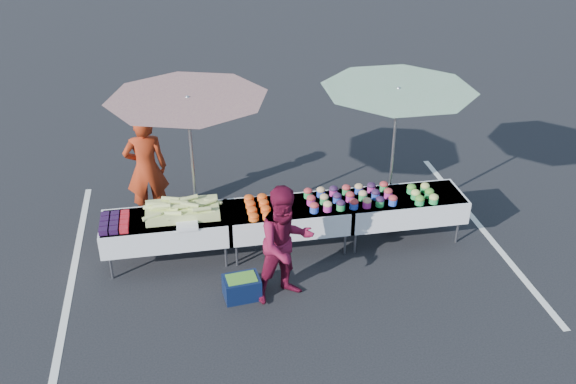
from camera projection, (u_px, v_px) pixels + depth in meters
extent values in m
plane|color=black|center=(288.00, 249.00, 9.89)|extent=(80.00, 80.00, 0.00)
cube|color=silver|center=(73.00, 270.00, 9.39)|extent=(0.10, 5.00, 0.00)
cube|color=silver|center=(482.00, 229.00, 10.39)|extent=(0.10, 5.00, 0.00)
cube|color=white|center=(166.00, 219.00, 9.26)|extent=(1.80, 0.75, 0.04)
cube|color=white|center=(167.00, 229.00, 9.33)|extent=(1.86, 0.81, 0.36)
cylinder|color=slate|center=(111.00, 267.00, 9.14)|extent=(0.04, 0.04, 0.39)
cylinder|color=slate|center=(113.00, 244.00, 9.64)|extent=(0.04, 0.04, 0.39)
cylinder|color=slate|center=(226.00, 255.00, 9.39)|extent=(0.04, 0.04, 0.39)
cylinder|color=slate|center=(222.00, 234.00, 9.90)|extent=(0.04, 0.04, 0.39)
cube|color=white|center=(288.00, 208.00, 9.54)|extent=(1.80, 0.75, 0.04)
cube|color=white|center=(288.00, 217.00, 9.62)|extent=(1.86, 0.81, 0.36)
cylinder|color=slate|center=(237.00, 254.00, 9.42)|extent=(0.04, 0.04, 0.39)
cylinder|color=slate|center=(233.00, 233.00, 9.92)|extent=(0.04, 0.04, 0.39)
cylinder|color=slate|center=(345.00, 243.00, 9.67)|extent=(0.04, 0.04, 0.39)
cylinder|color=slate|center=(335.00, 223.00, 10.18)|extent=(0.04, 0.04, 0.39)
cube|color=white|center=(403.00, 197.00, 9.82)|extent=(1.80, 0.75, 0.04)
cube|color=white|center=(403.00, 206.00, 9.90)|extent=(1.86, 0.81, 0.36)
cylinder|color=slate|center=(355.00, 242.00, 9.70)|extent=(0.04, 0.04, 0.39)
cylinder|color=slate|center=(345.00, 222.00, 10.21)|extent=(0.04, 0.04, 0.39)
cylinder|color=slate|center=(457.00, 232.00, 9.96)|extent=(0.04, 0.04, 0.39)
cylinder|color=slate|center=(442.00, 212.00, 10.46)|extent=(0.04, 0.04, 0.39)
cube|color=black|center=(103.00, 231.00, 8.86)|extent=(0.12, 0.12, 0.08)
cube|color=black|center=(104.00, 226.00, 8.98)|extent=(0.12, 0.12, 0.08)
cube|color=black|center=(105.00, 221.00, 9.10)|extent=(0.12, 0.12, 0.08)
cube|color=black|center=(105.00, 216.00, 9.22)|extent=(0.12, 0.12, 0.08)
cube|color=black|center=(114.00, 230.00, 8.88)|extent=(0.12, 0.12, 0.08)
cube|color=black|center=(114.00, 225.00, 9.00)|extent=(0.12, 0.12, 0.08)
cube|color=black|center=(115.00, 220.00, 9.12)|extent=(0.12, 0.12, 0.08)
cube|color=black|center=(115.00, 215.00, 9.25)|extent=(0.12, 0.12, 0.08)
cube|color=maroon|center=(124.00, 229.00, 8.91)|extent=(0.12, 0.12, 0.08)
cube|color=maroon|center=(124.00, 224.00, 9.03)|extent=(0.12, 0.12, 0.08)
cube|color=maroon|center=(125.00, 219.00, 9.15)|extent=(0.12, 0.12, 0.08)
cube|color=maroon|center=(125.00, 214.00, 9.27)|extent=(0.12, 0.12, 0.08)
cube|color=#D7D86E|center=(182.00, 210.00, 9.29)|extent=(1.05, 0.55, 0.14)
cylinder|color=#D7D86E|center=(203.00, 201.00, 9.46)|extent=(0.27, 0.09, 0.10)
cylinder|color=#D7D86E|center=(155.00, 205.00, 9.22)|extent=(0.27, 0.14, 0.07)
cylinder|color=#D7D86E|center=(190.00, 205.00, 9.15)|extent=(0.27, 0.14, 0.09)
cylinder|color=#D7D86E|center=(152.00, 209.00, 9.23)|extent=(0.27, 0.15, 0.10)
cylinder|color=#D7D86E|center=(169.00, 208.00, 9.17)|extent=(0.27, 0.15, 0.08)
cylinder|color=#D7D86E|center=(179.00, 202.00, 9.26)|extent=(0.27, 0.10, 0.10)
cylinder|color=#D7D86E|center=(179.00, 206.00, 9.16)|extent=(0.27, 0.07, 0.08)
cylinder|color=#D7D86E|center=(173.00, 213.00, 9.08)|extent=(0.27, 0.14, 0.09)
cylinder|color=#D7D86E|center=(170.00, 199.00, 9.39)|extent=(0.27, 0.12, 0.08)
cylinder|color=#D7D86E|center=(213.00, 202.00, 9.42)|extent=(0.27, 0.16, 0.08)
cylinder|color=#D7D86E|center=(160.00, 208.00, 9.16)|extent=(0.27, 0.11, 0.07)
cylinder|color=#D7D86E|center=(177.00, 217.00, 9.06)|extent=(0.27, 0.10, 0.07)
cylinder|color=#D7D86E|center=(189.00, 198.00, 9.38)|extent=(0.27, 0.12, 0.08)
cylinder|color=#D7D86E|center=(151.00, 217.00, 9.00)|extent=(0.27, 0.15, 0.08)
cylinder|color=#D7D86E|center=(158.00, 204.00, 9.21)|extent=(0.27, 0.10, 0.08)
cylinder|color=#D7D86E|center=(197.00, 206.00, 9.24)|extent=(0.27, 0.16, 0.10)
cylinder|color=#D7D86E|center=(162.00, 206.00, 9.12)|extent=(0.27, 0.12, 0.09)
cylinder|color=#D7D86E|center=(202.00, 209.00, 9.08)|extent=(0.27, 0.09, 0.07)
cylinder|color=#D7D86E|center=(206.00, 212.00, 9.14)|extent=(0.27, 0.10, 0.09)
cylinder|color=#D7D86E|center=(200.00, 211.00, 9.19)|extent=(0.27, 0.12, 0.09)
cylinder|color=#D7D86E|center=(188.00, 200.00, 9.49)|extent=(0.27, 0.10, 0.08)
cylinder|color=#D7D86E|center=(208.00, 202.00, 9.29)|extent=(0.27, 0.14, 0.10)
cylinder|color=#D7D86E|center=(203.00, 200.00, 9.50)|extent=(0.27, 0.12, 0.07)
cube|color=white|center=(187.00, 225.00, 9.02)|extent=(0.30, 0.25, 0.05)
cylinder|color=orange|center=(254.00, 218.00, 9.19)|extent=(0.15, 0.15, 0.05)
ellipsoid|color=#F3380D|center=(254.00, 216.00, 9.17)|extent=(0.15, 0.15, 0.08)
cylinder|color=orange|center=(252.00, 212.00, 9.34)|extent=(0.15, 0.15, 0.05)
ellipsoid|color=#F3380D|center=(252.00, 210.00, 9.32)|extent=(0.15, 0.15, 0.08)
cylinder|color=orange|center=(251.00, 206.00, 9.50)|extent=(0.15, 0.15, 0.05)
ellipsoid|color=#F3380D|center=(251.00, 204.00, 9.48)|extent=(0.15, 0.15, 0.08)
cylinder|color=orange|center=(249.00, 200.00, 9.65)|extent=(0.15, 0.15, 0.05)
ellipsoid|color=#F3380D|center=(249.00, 198.00, 9.63)|extent=(0.15, 0.15, 0.08)
cylinder|color=orange|center=(268.00, 217.00, 9.22)|extent=(0.15, 0.15, 0.05)
ellipsoid|color=#F3380D|center=(268.00, 215.00, 9.20)|extent=(0.15, 0.15, 0.08)
cylinder|color=orange|center=(266.00, 211.00, 9.38)|extent=(0.15, 0.15, 0.05)
ellipsoid|color=#F3380D|center=(266.00, 208.00, 9.36)|extent=(0.15, 0.15, 0.08)
cylinder|color=orange|center=(264.00, 205.00, 9.53)|extent=(0.15, 0.15, 0.05)
ellipsoid|color=#F3380D|center=(264.00, 202.00, 9.51)|extent=(0.15, 0.15, 0.08)
cylinder|color=orange|center=(262.00, 199.00, 9.69)|extent=(0.15, 0.15, 0.05)
ellipsoid|color=#F3380D|center=(262.00, 196.00, 9.67)|extent=(0.15, 0.15, 0.08)
cylinder|color=orange|center=(281.00, 216.00, 9.25)|extent=(0.15, 0.15, 0.05)
ellipsoid|color=#F3380D|center=(281.00, 213.00, 9.23)|extent=(0.15, 0.15, 0.08)
cylinder|color=orange|center=(279.00, 210.00, 9.41)|extent=(0.15, 0.15, 0.05)
ellipsoid|color=#F3380D|center=(279.00, 207.00, 9.39)|extent=(0.15, 0.15, 0.08)
cylinder|color=orange|center=(277.00, 203.00, 9.56)|extent=(0.15, 0.15, 0.05)
ellipsoid|color=#F3380D|center=(277.00, 201.00, 9.54)|extent=(0.15, 0.15, 0.08)
cylinder|color=orange|center=(275.00, 198.00, 9.72)|extent=(0.15, 0.15, 0.05)
ellipsoid|color=#F3380D|center=(275.00, 195.00, 9.70)|extent=(0.15, 0.15, 0.08)
cylinder|color=blue|center=(314.00, 209.00, 9.37)|extent=(0.13, 0.13, 0.10)
ellipsoid|color=maroon|center=(314.00, 206.00, 9.34)|extent=(0.14, 0.14, 0.10)
cylinder|color=#B82788|center=(311.00, 202.00, 9.56)|extent=(0.13, 0.13, 0.10)
ellipsoid|color=maroon|center=(311.00, 198.00, 9.53)|extent=(0.14, 0.14, 0.10)
cylinder|color=green|center=(308.00, 195.00, 9.75)|extent=(0.13, 0.13, 0.10)
ellipsoid|color=maroon|center=(308.00, 191.00, 9.72)|extent=(0.14, 0.14, 0.10)
cylinder|color=#B82788|center=(328.00, 208.00, 9.40)|extent=(0.13, 0.13, 0.10)
ellipsoid|color=tan|center=(328.00, 204.00, 9.37)|extent=(0.14, 0.14, 0.10)
cylinder|color=green|center=(324.00, 200.00, 9.59)|extent=(0.13, 0.13, 0.10)
ellipsoid|color=tan|center=(324.00, 197.00, 9.56)|extent=(0.14, 0.14, 0.10)
cylinder|color=blue|center=(321.00, 193.00, 9.78)|extent=(0.13, 0.13, 0.10)
ellipsoid|color=tan|center=(321.00, 190.00, 9.75)|extent=(0.14, 0.14, 0.10)
cylinder|color=green|center=(341.00, 207.00, 9.43)|extent=(0.13, 0.13, 0.10)
ellipsoid|color=black|center=(341.00, 203.00, 9.40)|extent=(0.14, 0.14, 0.10)
cylinder|color=blue|center=(337.00, 199.00, 9.62)|extent=(0.13, 0.13, 0.10)
ellipsoid|color=black|center=(337.00, 196.00, 9.59)|extent=(0.14, 0.14, 0.10)
cylinder|color=#B82788|center=(334.00, 192.00, 9.81)|extent=(0.13, 0.13, 0.10)
ellipsoid|color=black|center=(334.00, 189.00, 9.78)|extent=(0.14, 0.14, 0.10)
cylinder|color=blue|center=(354.00, 205.00, 9.46)|extent=(0.13, 0.13, 0.10)
ellipsoid|color=maroon|center=(354.00, 202.00, 9.43)|extent=(0.14, 0.14, 0.10)
cylinder|color=#B82788|center=(350.00, 198.00, 9.65)|extent=(0.13, 0.13, 0.10)
ellipsoid|color=maroon|center=(350.00, 195.00, 9.62)|extent=(0.14, 0.14, 0.10)
cylinder|color=green|center=(346.00, 191.00, 9.84)|extent=(0.13, 0.13, 0.10)
ellipsoid|color=maroon|center=(346.00, 188.00, 9.81)|extent=(0.14, 0.14, 0.10)
cylinder|color=#B82788|center=(367.00, 204.00, 9.50)|extent=(0.13, 0.13, 0.10)
ellipsoid|color=tan|center=(367.00, 201.00, 9.47)|extent=(0.14, 0.14, 0.10)
cylinder|color=green|center=(363.00, 197.00, 9.68)|extent=(0.13, 0.13, 0.10)
ellipsoid|color=tan|center=(363.00, 193.00, 9.66)|extent=(0.14, 0.14, 0.10)
cylinder|color=blue|center=(359.00, 190.00, 9.87)|extent=(0.13, 0.13, 0.10)
ellipsoid|color=tan|center=(359.00, 187.00, 9.84)|extent=(0.14, 0.14, 0.10)
cylinder|color=green|center=(380.00, 203.00, 9.53)|extent=(0.13, 0.13, 0.10)
ellipsoid|color=black|center=(380.00, 199.00, 9.50)|extent=(0.14, 0.14, 0.10)
cylinder|color=blue|center=(375.00, 196.00, 9.72)|extent=(0.13, 0.13, 0.10)
ellipsoid|color=black|center=(376.00, 192.00, 9.69)|extent=(0.14, 0.14, 0.10)
cylinder|color=#B82788|center=(371.00, 189.00, 9.90)|extent=(0.13, 0.13, 0.10)
ellipsoid|color=black|center=(372.00, 185.00, 9.88)|extent=(0.14, 0.14, 0.10)
cylinder|color=blue|center=(393.00, 202.00, 9.56)|extent=(0.13, 0.13, 0.10)
ellipsoid|color=maroon|center=(393.00, 198.00, 9.53)|extent=(0.14, 0.14, 0.10)
cylinder|color=#B82788|center=(388.00, 195.00, 9.75)|extent=(0.13, 0.13, 0.10)
ellipsoid|color=maroon|center=(388.00, 191.00, 9.72)|extent=(0.14, 0.14, 0.10)
cylinder|color=green|center=(384.00, 188.00, 9.94)|extent=(0.13, 0.13, 0.10)
ellipsoid|color=maroon|center=(384.00, 184.00, 9.91)|extent=(0.14, 0.14, 0.10)
cylinder|color=green|center=(420.00, 202.00, 9.57)|extent=(0.14, 0.14, 0.08)
ellipsoid|color=#3C771F|center=(420.00, 199.00, 9.55)|extent=(0.14, 0.14, 0.11)
cylinder|color=green|center=(415.00, 196.00, 9.73)|extent=(0.14, 0.14, 0.08)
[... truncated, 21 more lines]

